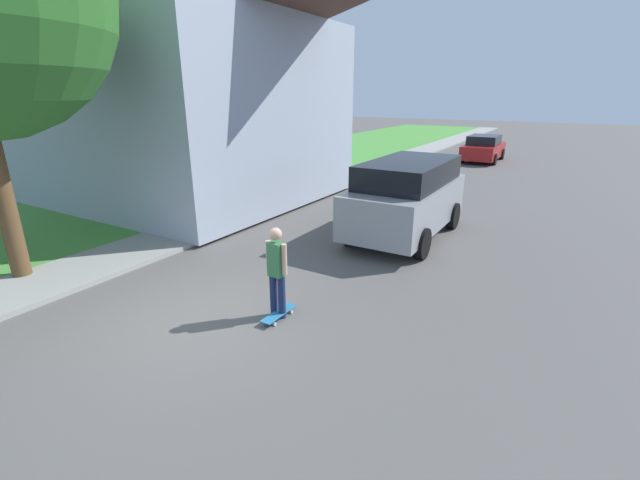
{
  "coord_description": "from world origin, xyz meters",
  "views": [
    {
      "loc": [
        5.2,
        -4.29,
        3.66
      ],
      "look_at": [
        1.09,
        2.57,
        0.9
      ],
      "focal_mm": 24.0,
      "sensor_mm": 36.0,
      "label": 1
    }
  ],
  "objects_px": {
    "car_down_street": "(483,148)",
    "skateboard": "(279,314)",
    "skateboarder": "(277,269)",
    "suv_parked": "(407,197)"
  },
  "relations": [
    {
      "from": "suv_parked",
      "to": "skateboard",
      "type": "distance_m",
      "value": 5.47
    },
    {
      "from": "suv_parked",
      "to": "skateboarder",
      "type": "xyz_separation_m",
      "value": [
        -0.31,
        -5.32,
        -0.2
      ]
    },
    {
      "from": "car_down_street",
      "to": "skateboard",
      "type": "relative_size",
      "value": 5.15
    },
    {
      "from": "car_down_street",
      "to": "skateboard",
      "type": "xyz_separation_m",
      "value": [
        0.69,
        -20.37,
        -0.62
      ]
    },
    {
      "from": "suv_parked",
      "to": "skateboard",
      "type": "relative_size",
      "value": 5.62
    },
    {
      "from": "car_down_street",
      "to": "suv_parked",
      "type": "bearing_deg",
      "value": -86.38
    },
    {
      "from": "skateboarder",
      "to": "skateboard",
      "type": "xyz_separation_m",
      "value": [
        0.05,
        -0.05,
        -0.8
      ]
    },
    {
      "from": "suv_parked",
      "to": "car_down_street",
      "type": "distance_m",
      "value": 15.03
    },
    {
      "from": "suv_parked",
      "to": "skateboard",
      "type": "height_order",
      "value": "suv_parked"
    },
    {
      "from": "skateboarder",
      "to": "skateboard",
      "type": "height_order",
      "value": "skateboarder"
    }
  ]
}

